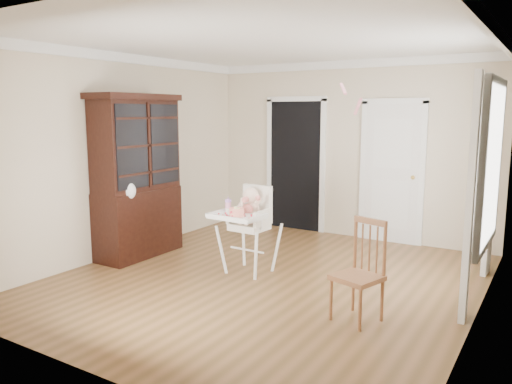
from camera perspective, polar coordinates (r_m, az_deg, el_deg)
The scene contains 16 objects.
floor at distance 5.91m, azimuth 1.11°, elevation -9.99°, with size 5.00×5.00×0.00m, color brown.
ceiling at distance 5.63m, azimuth 1.20°, elevation 16.95°, with size 5.00×5.00×0.00m, color white.
wall_back at distance 7.86m, azimuth 10.48°, elevation 4.74°, with size 4.50×4.50×0.00m, color beige.
wall_left at distance 7.02m, azimuth -14.93°, elevation 4.06°, with size 5.00×5.00×0.00m, color beige.
wall_right at distance 4.88m, azimuth 24.59°, elevation 1.41°, with size 5.00×5.00×0.00m, color beige.
crown_molding at distance 5.62m, azimuth 1.20°, elevation 16.35°, with size 4.50×5.00×0.12m, color white, non-canonical shape.
doorway at distance 8.23m, azimuth 4.53°, elevation 3.37°, with size 1.06×0.05×2.22m.
closet_door at distance 7.64m, azimuth 15.24°, elevation 1.99°, with size 0.96×0.09×2.13m.
window_right at distance 5.68m, azimuth 24.86°, elevation 1.74°, with size 0.13×1.84×2.30m.
high_chair at distance 5.99m, azimuth -0.81°, elevation -3.09°, with size 0.65×0.79×1.08m.
baby at distance 5.98m, azimuth -0.65°, elevation -1.69°, with size 0.30×0.23×0.45m.
cake at distance 5.71m, azimuth -2.23°, elevation -2.34°, with size 0.22×0.22×0.10m.
sippy_cup at distance 6.01m, azimuth -3.19°, elevation -1.49°, with size 0.08×0.08×0.19m.
china_cabinet at distance 6.84m, azimuth -13.45°, elevation 1.76°, with size 0.57×1.28×2.17m.
dining_chair at distance 4.79m, azimuth 11.72°, elevation -9.17°, with size 0.49×0.49×0.95m.
streamer at distance 5.68m, azimuth 9.92°, elevation 11.57°, with size 0.03×0.50×0.02m, color pink, non-canonical shape.
Camera 1 is at (2.83, -4.81, 1.94)m, focal length 35.00 mm.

